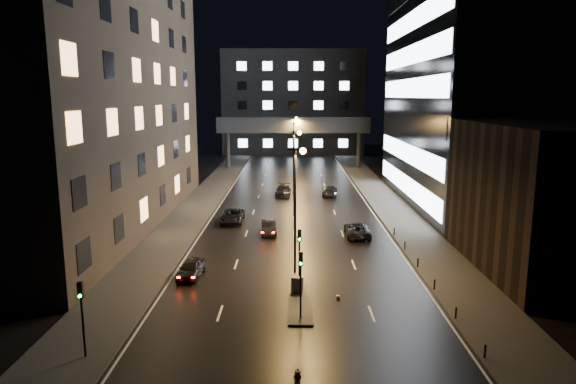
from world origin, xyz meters
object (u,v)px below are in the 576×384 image
(car_away_c, at_px, (232,216))
(car_toward_a, at_px, (357,230))
(car_away_d, at_px, (283,191))
(car_away_a, at_px, (191,268))
(car_away_b, at_px, (269,227))
(utility_cabinet, at_px, (297,285))
(car_toward_b, at_px, (330,191))

(car_away_c, relative_size, car_toward_a, 1.03)
(car_away_d, bearing_deg, car_toward_a, -67.13)
(car_away_a, distance_m, car_away_d, 34.39)
(car_away_b, bearing_deg, car_away_a, -117.80)
(car_away_a, distance_m, car_away_b, 14.09)
(car_away_b, distance_m, car_toward_a, 9.10)
(car_away_d, bearing_deg, car_away_a, -98.42)
(car_away_b, distance_m, utility_cabinet, 16.66)
(car_away_a, xyz_separation_m, utility_cabinet, (8.34, -3.49, 0.01))
(car_toward_a, bearing_deg, car_toward_b, -86.43)
(car_away_a, height_order, car_toward_a, car_toward_a)
(car_away_b, bearing_deg, car_away_d, 82.33)
(car_away_d, bearing_deg, car_toward_b, 3.82)
(car_toward_b, height_order, utility_cabinet, car_toward_b)
(car_away_a, xyz_separation_m, car_away_b, (5.57, 12.94, -0.01))
(car_away_b, relative_size, car_away_d, 0.81)
(car_away_d, relative_size, car_toward_b, 1.02)
(car_away_a, height_order, car_toward_b, car_toward_b)
(utility_cabinet, bearing_deg, car_away_d, 112.22)
(car_toward_b, relative_size, utility_cabinet, 4.54)
(car_away_b, height_order, car_away_c, car_away_c)
(car_away_b, xyz_separation_m, car_toward_a, (9.06, -0.91, 0.02))
(car_away_a, distance_m, car_away_c, 17.87)
(car_toward_a, relative_size, utility_cabinet, 4.57)
(car_away_a, relative_size, car_away_c, 0.78)
(car_away_a, xyz_separation_m, car_away_c, (1.21, 17.83, 0.03))
(car_away_d, height_order, utility_cabinet, car_away_d)
(car_away_a, relative_size, car_away_d, 0.79)
(car_away_d, xyz_separation_m, car_toward_b, (6.69, 0.12, -0.02))
(car_away_c, height_order, car_toward_a, car_away_c)
(car_away_d, distance_m, car_toward_a, 23.10)
(car_away_a, bearing_deg, utility_cabinet, -17.78)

